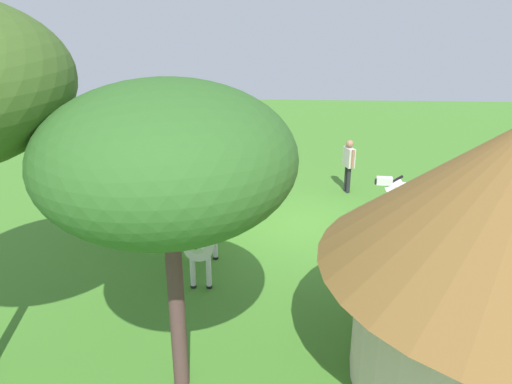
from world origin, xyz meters
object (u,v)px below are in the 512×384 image
at_px(patio_dining_table, 177,208).
at_px(zebra_nearest_camera, 203,232).
at_px(zebra_toward_hut, 425,196).
at_px(acacia_tree_right_background, 167,160).
at_px(patio_chair_near_hut, 223,216).
at_px(standing_watcher, 349,161).
at_px(guest_beside_umbrella, 121,187).
at_px(zebra_by_umbrella, 246,165).
at_px(shade_umbrella, 173,132).
at_px(patio_chair_west_end, 137,206).

relative_size(patio_dining_table, zebra_nearest_camera, 0.66).
relative_size(zebra_toward_hut, acacia_tree_right_background, 0.49).
relative_size(patio_chair_near_hut, standing_watcher, 0.53).
bearing_deg(zebra_nearest_camera, guest_beside_umbrella, -47.89).
bearing_deg(zebra_by_umbrella, shade_umbrella, -91.53).
xyz_separation_m(patio_chair_near_hut, patio_chair_west_end, (2.38, -0.55, 0.00)).
bearing_deg(standing_watcher, zebra_toward_hut, -169.64).
height_order(patio_dining_table, zebra_by_umbrella, zebra_by_umbrella).
bearing_deg(guest_beside_umbrella, patio_dining_table, 65.13).
xyz_separation_m(patio_dining_table, zebra_nearest_camera, (-1.02, 2.17, 0.36)).
bearing_deg(shade_umbrella, patio_chair_near_hut, 170.12).
distance_m(shade_umbrella, zebra_toward_hut, 6.60).
bearing_deg(patio_dining_table, standing_watcher, -147.29).
bearing_deg(patio_dining_table, patio_chair_near_hut, 170.12).
distance_m(guest_beside_umbrella, zebra_by_umbrella, 3.77).
relative_size(guest_beside_umbrella, zebra_nearest_camera, 0.66).
bearing_deg(guest_beside_umbrella, shade_umbrella, 65.13).
bearing_deg(zebra_nearest_camera, zebra_by_umbrella, -98.64).
distance_m(patio_dining_table, guest_beside_umbrella, 1.82).
bearing_deg(zebra_nearest_camera, shade_umbrella, -66.14).
height_order(patio_dining_table, guest_beside_umbrella, guest_beside_umbrella).
bearing_deg(zebra_by_umbrella, patio_chair_west_end, -110.84).
xyz_separation_m(patio_dining_table, acacia_tree_right_background, (-1.15, 5.54, 3.06)).
bearing_deg(guest_beside_umbrella, zebra_nearest_camera, 40.41).
distance_m(guest_beside_umbrella, standing_watcher, 6.87).
bearing_deg(patio_chair_west_end, acacia_tree_right_background, 37.69).
distance_m(shade_umbrella, zebra_nearest_camera, 2.91).
bearing_deg(patio_chair_west_end, zebra_by_umbrella, 143.83).
bearing_deg(zebra_nearest_camera, patio_chair_west_end, -50.13).
xyz_separation_m(shade_umbrella, guest_beside_umbrella, (1.67, -0.67, -1.72)).
distance_m(patio_chair_near_hut, zebra_nearest_camera, 2.03).
bearing_deg(zebra_nearest_camera, standing_watcher, -126.83).
distance_m(standing_watcher, zebra_toward_hut, 3.18).
distance_m(patio_chair_west_end, zebra_nearest_camera, 3.37).
bearing_deg(zebra_nearest_camera, patio_chair_near_hut, -96.68).
bearing_deg(patio_chair_west_end, zebra_nearest_camera, 57.24).
relative_size(shade_umbrella, guest_beside_umbrella, 2.37).
bearing_deg(patio_dining_table, zebra_nearest_camera, 115.08).
height_order(guest_beside_umbrella, zebra_by_umbrella, zebra_by_umbrella).
bearing_deg(zebra_by_umbrella, acacia_tree_right_background, -61.92).
distance_m(zebra_by_umbrella, zebra_toward_hut, 5.23).
bearing_deg(guest_beside_umbrella, zebra_by_umbrella, 116.16).
height_order(patio_chair_near_hut, acacia_tree_right_background, acacia_tree_right_background).
xyz_separation_m(guest_beside_umbrella, zebra_toward_hut, (-8.05, 0.35, 0.05)).
bearing_deg(acacia_tree_right_background, patio_dining_table, -78.30).
xyz_separation_m(guest_beside_umbrella, zebra_nearest_camera, (-2.68, 2.85, 0.08)).
bearing_deg(acacia_tree_right_background, patio_chair_west_end, -68.45).
bearing_deg(guest_beside_umbrella, zebra_toward_hut, 84.55).
relative_size(patio_chair_near_hut, patio_chair_west_end, 1.00).
relative_size(guest_beside_umbrella, zebra_by_umbrella, 0.79).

